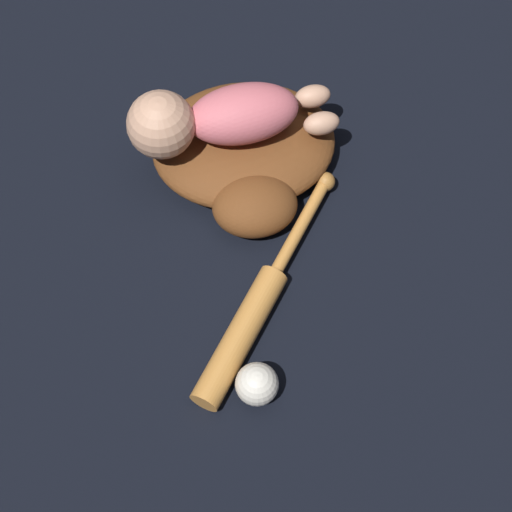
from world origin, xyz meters
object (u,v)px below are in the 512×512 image
object	(u,v)px
baseball_bat	(254,311)
baseball	(257,384)
baseball_glove	(245,154)
baby_figure	(213,118)

from	to	relation	value
baseball_bat	baseball	bearing A→B (deg)	74.95
baseball_glove	baseball	distance (m)	0.43
baseball_bat	baseball	size ratio (longest dim) A/B	5.28
baseball_glove	baby_figure	xyz separation A→B (m)	(0.05, -0.03, 0.09)
baseball_glove	baseball_bat	world-z (taller)	baseball_glove
baseball	baseball_glove	bearing A→B (deg)	-104.42
baseball_bat	baseball_glove	bearing A→B (deg)	-104.14
baby_figure	baseball_glove	bearing A→B (deg)	152.08
baby_figure	baseball_bat	size ratio (longest dim) A/B	1.00
baseball_glove	baby_figure	size ratio (longest dim) A/B	1.00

